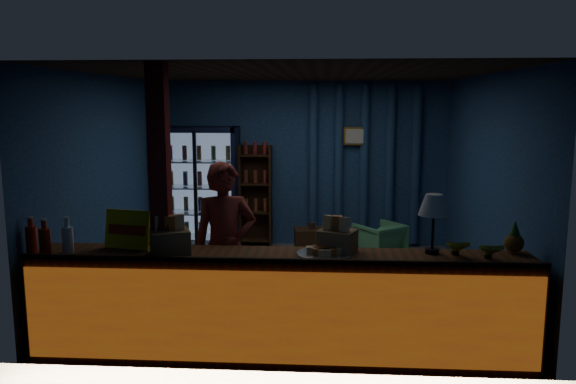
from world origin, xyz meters
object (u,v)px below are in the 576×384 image
Objects in this scene: table_lamp at (434,207)px; pastry_tray at (324,253)px; green_chair at (380,242)px; shopkeeper at (225,248)px.

pastry_tray is at bearing -171.56° from table_lamp.
table_lamp is (0.14, -3.10, 1.09)m from green_chair.
green_chair is 1.24× the size of pastry_tray.
green_chair is 3.41m from pastry_tray.
shopkeeper is 1.14m from pastry_tray.
shopkeeper is 2.04m from table_lamp.
green_chair is 3.29m from table_lamp.
shopkeeper reaches higher than green_chair.
shopkeeper is 3.21× the size of table_lamp.
green_chair is at bearing 42.31° from shopkeeper.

